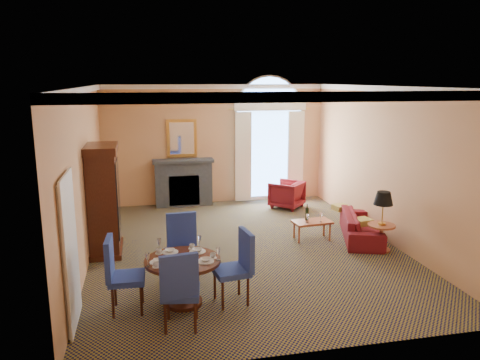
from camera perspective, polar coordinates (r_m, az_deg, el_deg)
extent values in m
plane|color=#121239|center=(9.52, 0.63, -8.29)|extent=(7.50, 7.50, 0.00)
cube|color=tan|center=(12.73, -3.05, 4.35)|extent=(6.00, 0.04, 3.20)
cube|color=tan|center=(8.94, -18.47, 0.37)|extent=(0.04, 7.50, 3.20)
cube|color=tan|center=(10.16, 17.40, 1.81)|extent=(0.04, 7.50, 3.20)
cube|color=white|center=(8.92, 0.68, 11.34)|extent=(6.00, 7.50, 0.04)
cube|color=white|center=(8.92, 0.68, 10.95)|extent=(6.00, 7.50, 0.12)
cube|color=white|center=(6.79, -19.97, -8.41)|extent=(0.08, 0.90, 2.06)
cube|color=#40464C|center=(12.60, -6.90, -0.43)|extent=(1.50, 0.40, 1.20)
cube|color=#40464C|center=(12.45, -6.96, 2.42)|extent=(1.60, 0.46, 0.08)
cube|color=#EDAA45|center=(12.56, -7.11, 5.09)|extent=(0.80, 0.04, 1.00)
cube|color=white|center=(12.54, -7.10, 5.08)|extent=(0.64, 0.02, 0.84)
cube|color=white|center=(13.07, 3.50, 3.00)|extent=(1.90, 0.04, 2.50)
cube|color=#8DB9ED|center=(13.06, 3.51, 2.99)|extent=(1.70, 0.02, 2.30)
cylinder|color=white|center=(12.93, 3.57, 8.48)|extent=(1.90, 0.04, 1.90)
cube|color=white|center=(12.78, 0.39, 2.81)|extent=(0.45, 0.06, 2.45)
cube|color=white|center=(13.18, 6.79, 3.01)|extent=(0.45, 0.06, 2.45)
cube|color=white|center=(12.81, 3.72, 9.11)|extent=(2.00, 0.08, 0.30)
cube|color=#35160C|center=(9.41, -16.28, -2.77)|extent=(0.54, 0.98, 1.97)
cube|color=#35160C|center=(9.20, -16.67, 3.64)|extent=(0.61, 1.08, 0.16)
cube|color=#35160C|center=(9.69, -15.95, -8.12)|extent=(0.61, 1.08, 0.10)
cylinder|color=#35160C|center=(7.10, -7.02, -9.73)|extent=(1.14, 1.14, 0.05)
cylinder|color=#35160C|center=(7.24, -6.94, -12.37)|extent=(0.15, 0.15, 0.67)
cylinder|color=#35160C|center=(7.37, -6.88, -14.53)|extent=(0.57, 0.57, 0.06)
cylinder|color=silver|center=(7.35, -5.20, -8.67)|extent=(0.26, 0.26, 0.01)
imported|color=silver|center=(7.34, -5.20, -8.49)|extent=(0.15, 0.15, 0.04)
imported|color=silver|center=(7.48, -5.88, -8.02)|extent=(0.09, 0.09, 0.07)
cylinder|color=silver|center=(7.38, -8.53, -8.67)|extent=(0.26, 0.26, 0.01)
imported|color=silver|center=(7.37, -8.54, -8.49)|extent=(0.15, 0.15, 0.04)
imported|color=silver|center=(7.34, -9.87, -8.52)|extent=(0.09, 0.09, 0.07)
cylinder|color=silver|center=(7.02, -9.92, -9.83)|extent=(0.26, 0.26, 0.01)
imported|color=silver|center=(7.01, -9.93, -9.65)|extent=(0.15, 0.15, 0.04)
imported|color=silver|center=(6.85, -10.18, -10.09)|extent=(0.09, 0.09, 0.07)
cylinder|color=silver|center=(6.76, -7.23, -10.64)|extent=(0.26, 0.26, 0.01)
imported|color=silver|center=(6.75, -7.24, -10.45)|extent=(0.15, 0.15, 0.04)
imported|color=silver|center=(6.68, -5.89, -10.56)|extent=(0.09, 0.09, 0.07)
cylinder|color=silver|center=(6.97, -4.23, -9.84)|extent=(0.26, 0.26, 0.01)
imported|color=silver|center=(6.96, -4.23, -9.65)|extent=(0.15, 0.15, 0.04)
imported|color=silver|center=(7.08, -3.33, -9.16)|extent=(0.09, 0.09, 0.07)
cube|color=#253A92|center=(7.92, -7.06, -8.83)|extent=(0.61, 0.61, 0.09)
cube|color=#253A92|center=(8.03, -7.14, -6.05)|extent=(0.51, 0.11, 0.60)
cylinder|color=#35160C|center=(8.25, -6.14, -9.97)|extent=(0.04, 0.04, 0.46)
cylinder|color=#35160C|center=(8.14, -8.80, -10.36)|extent=(0.04, 0.04, 0.46)
cylinder|color=#35160C|center=(7.91, -5.16, -10.96)|extent=(0.04, 0.04, 0.46)
cylinder|color=#35160C|center=(7.79, -7.93, -11.40)|extent=(0.04, 0.04, 0.46)
cube|color=#253A92|center=(6.57, -7.24, -13.42)|extent=(0.58, 0.58, 0.09)
cube|color=#253A92|center=(6.22, -7.42, -11.60)|extent=(0.51, 0.14, 0.60)
cylinder|color=#35160C|center=(6.53, -9.09, -16.33)|extent=(0.04, 0.04, 0.46)
cylinder|color=#35160C|center=(6.50, -5.48, -16.36)|extent=(0.04, 0.04, 0.46)
cylinder|color=#35160C|center=(6.88, -8.76, -14.76)|extent=(0.04, 0.04, 0.46)
cylinder|color=#35160C|center=(6.85, -5.35, -14.78)|extent=(0.04, 0.04, 0.46)
cube|color=#253A92|center=(7.17, -1.10, -11.04)|extent=(0.57, 0.57, 0.09)
cube|color=#253A92|center=(7.06, 0.78, -8.53)|extent=(0.15, 0.51, 0.60)
cylinder|color=#35160C|center=(7.18, 0.97, -13.43)|extent=(0.04, 0.04, 0.46)
cylinder|color=#35160C|center=(7.51, -0.13, -12.20)|extent=(0.04, 0.04, 0.46)
cylinder|color=#35160C|center=(7.06, -2.12, -13.89)|extent=(0.04, 0.04, 0.46)
cylinder|color=#35160C|center=(7.40, -3.08, -12.62)|extent=(0.04, 0.04, 0.46)
cube|color=#253A92|center=(7.12, -13.61, -11.57)|extent=(0.52, 0.52, 0.09)
cube|color=#253A92|center=(7.00, -15.66, -9.20)|extent=(0.10, 0.51, 0.60)
cylinder|color=#35160C|center=(7.43, -14.97, -12.93)|extent=(0.04, 0.04, 0.46)
cylinder|color=#35160C|center=(7.07, -15.24, -14.28)|extent=(0.04, 0.04, 0.46)
cylinder|color=#35160C|center=(7.40, -11.85, -12.87)|extent=(0.04, 0.04, 0.46)
cylinder|color=#35160C|center=(7.05, -11.94, -14.22)|extent=(0.04, 0.04, 0.46)
imported|color=maroon|center=(10.32, 14.57, -5.45)|extent=(1.30, 2.02, 0.55)
imported|color=maroon|center=(12.41, 5.71, -1.75)|extent=(1.09, 1.09, 0.71)
cube|color=#AF5634|center=(10.02, 8.79, -5.08)|extent=(0.85, 0.53, 0.04)
cylinder|color=#AF5634|center=(9.82, 7.22, -6.64)|extent=(0.04, 0.04, 0.36)
cylinder|color=#AF5634|center=(10.06, 10.89, -6.31)|extent=(0.04, 0.04, 0.36)
cylinder|color=#AF5634|center=(10.11, 6.62, -6.07)|extent=(0.04, 0.04, 0.36)
cylinder|color=#AF5634|center=(10.34, 10.20, -5.77)|extent=(0.04, 0.04, 0.36)
cylinder|color=#AF5634|center=(9.64, 16.89, -5.32)|extent=(0.54, 0.54, 0.04)
cylinder|color=#AF5634|center=(9.73, 16.79, -6.83)|extent=(0.07, 0.07, 0.50)
cylinder|color=#AF5634|center=(9.80, 16.70, -8.12)|extent=(0.39, 0.39, 0.04)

